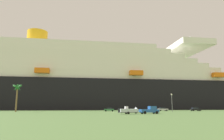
% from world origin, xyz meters
% --- Properties ---
extents(ground_plane, '(600.00, 600.00, 0.00)m').
position_xyz_m(ground_plane, '(0.00, 30.00, 0.00)').
color(ground_plane, '#4C6B38').
extents(cruise_ship, '(280.58, 58.94, 60.36)m').
position_xyz_m(cruise_ship, '(-12.14, 63.61, 17.49)').
color(cruise_ship, black).
rests_on(cruise_ship, ground_plane).
extents(pickup_truck, '(5.89, 3.16, 2.20)m').
position_xyz_m(pickup_truck, '(9.97, -14.29, 1.04)').
color(pickup_truck, '#2659A5').
rests_on(pickup_truck, ground_plane).
extents(small_boat_on_trailer, '(7.02, 3.18, 2.15)m').
position_xyz_m(small_boat_on_trailer, '(4.06, -15.52, 0.97)').
color(small_boat_on_trailer, '#595960').
rests_on(small_boat_on_trailer, ground_plane).
extents(palm_tree, '(3.46, 3.51, 10.70)m').
position_xyz_m(palm_tree, '(-37.07, 8.90, 8.47)').
color(palm_tree, brown).
rests_on(palm_tree, ground_plane).
extents(street_lamp, '(0.56, 0.56, 6.99)m').
position_xyz_m(street_lamp, '(23.68, 5.47, 4.64)').
color(street_lamp, slate).
rests_on(street_lamp, ground_plane).
extents(parked_car_black_coupe, '(4.74, 2.14, 1.58)m').
position_xyz_m(parked_car_black_coupe, '(39.06, 18.42, 0.83)').
color(parked_car_black_coupe, black).
rests_on(parked_car_black_coupe, ground_plane).
extents(parked_car_silver_sedan, '(4.78, 2.47, 1.58)m').
position_xyz_m(parked_car_silver_sedan, '(24.72, 21.23, 0.83)').
color(parked_car_silver_sedan, silver).
rests_on(parked_car_silver_sedan, ground_plane).
extents(parked_car_green_wagon, '(4.36, 2.37, 1.58)m').
position_xyz_m(parked_car_green_wagon, '(-0.46, 14.56, 0.83)').
color(parked_car_green_wagon, '#2D723F').
rests_on(parked_car_green_wagon, ground_plane).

